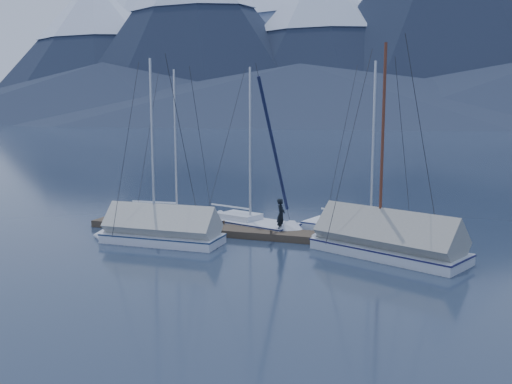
% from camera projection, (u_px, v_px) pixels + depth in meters
% --- Properties ---
extents(ground, '(1000.00, 1000.00, 0.00)m').
position_uv_depth(ground, '(242.00, 246.00, 24.62)').
color(ground, '#162032').
rests_on(ground, ground).
extents(mountain_range, '(877.00, 584.00, 150.50)m').
position_uv_depth(mountain_range, '(443.00, 33.00, 361.03)').
color(mountain_range, '#475675').
rests_on(mountain_range, ground).
extents(dock, '(18.00, 1.50, 0.54)m').
position_uv_depth(dock, '(256.00, 234.00, 26.47)').
color(dock, '#382D23').
rests_on(dock, ground).
extents(mooring_posts, '(15.12, 1.52, 0.35)m').
position_uv_depth(mooring_posts, '(246.00, 229.00, 26.60)').
color(mooring_posts, '#382D23').
rests_on(mooring_posts, ground).
extents(sailboat_open_left, '(7.03, 2.96, 9.13)m').
position_uv_depth(sailboat_open_left, '(185.00, 219.00, 30.03)').
color(sailboat_open_left, white).
rests_on(sailboat_open_left, ground).
extents(sailboat_open_mid, '(7.14, 3.97, 9.10)m').
position_uv_depth(sailboat_open_mid, '(258.00, 227.00, 27.97)').
color(sailboat_open_mid, silver).
rests_on(sailboat_open_mid, ground).
extents(sailboat_open_right, '(7.29, 3.77, 9.29)m').
position_uv_depth(sailboat_open_right, '(380.00, 233.00, 26.57)').
color(sailboat_open_right, white).
rests_on(sailboat_open_right, ground).
extents(sailboat_covered_near, '(7.80, 5.15, 9.79)m').
position_uv_depth(sailboat_covered_near, '(376.00, 243.00, 23.12)').
color(sailboat_covered_near, silver).
rests_on(sailboat_covered_near, ground).
extents(sailboat_covered_far, '(6.61, 2.81, 9.24)m').
position_uv_depth(sailboat_covered_far, '(152.00, 233.00, 25.25)').
color(sailboat_covered_far, white).
rests_on(sailboat_covered_far, ground).
extents(person, '(0.38, 0.58, 1.57)m').
position_uv_depth(person, '(281.00, 215.00, 26.11)').
color(person, black).
rests_on(person, dock).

